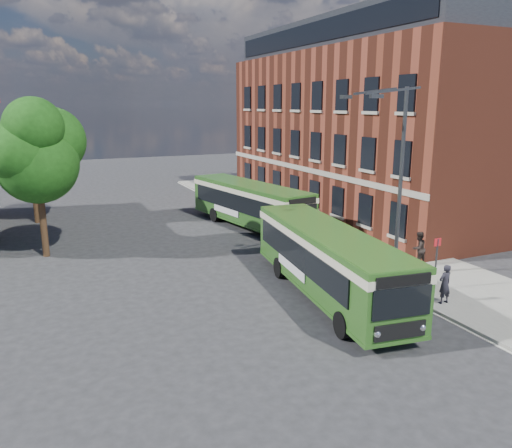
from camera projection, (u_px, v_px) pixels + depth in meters
name	position (u px, v px, depth m)	size (l,w,h in m)	color
ground	(280.00, 281.00, 23.86)	(120.00, 120.00, 0.00)	#272729
pavement	(318.00, 228.00, 33.73)	(6.00, 48.00, 0.15)	gray
kerb_line	(278.00, 234.00, 32.53)	(0.12, 48.00, 0.01)	beige
brick_office	(372.00, 121.00, 38.46)	(12.10, 26.00, 14.20)	maroon
street_lamp	(394.00, 181.00, 22.90)	(2.96, 2.38, 9.00)	#353739
bus_stop_sign	(436.00, 261.00, 22.02)	(0.35, 0.08, 2.52)	#353739
bus_front	(328.00, 256.00, 21.55)	(4.01, 11.73, 3.02)	#2D5E1E
bus_rear	(250.00, 201.00, 33.89)	(4.46, 11.61, 3.02)	#2A5B1E
pedestrian_a	(445.00, 284.00, 20.63)	(0.61, 0.40, 1.67)	black
pedestrian_b	(419.00, 248.00, 25.56)	(0.86, 0.67, 1.77)	black
tree_left	(37.00, 150.00, 26.37)	(5.11, 4.86, 8.63)	#382514
tree_right	(30.00, 142.00, 34.27)	(5.00, 4.76, 8.45)	#382514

